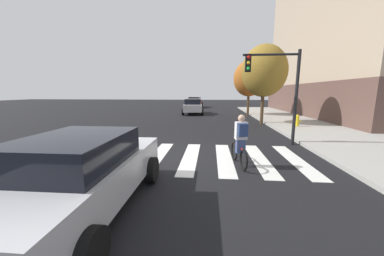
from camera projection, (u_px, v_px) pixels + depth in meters
ground_plane at (173, 157)px, 7.83m from camera, size 120.00×120.00×0.00m
crosswalk_stripes at (174, 157)px, 7.83m from camera, size 9.31×3.81×0.01m
sedan_near at (82, 173)px, 4.10m from camera, size 2.19×4.61×1.59m
sedan_mid at (193, 106)px, 23.29m from camera, size 2.51×4.91×1.66m
sedan_far at (195, 102)px, 33.13m from camera, size 2.40×4.82×1.64m
cyclist at (240, 141)px, 6.72m from camera, size 0.39×1.70×1.69m
traffic_light_near at (278, 81)px, 9.23m from camera, size 2.47×0.28×4.20m
fire_hydrant at (297, 121)px, 13.85m from camera, size 0.33×0.22×0.78m
street_tree_near at (264, 71)px, 15.15m from camera, size 3.25×3.25×5.78m
street_tree_mid at (249, 79)px, 21.07m from camera, size 3.12×3.12×5.54m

